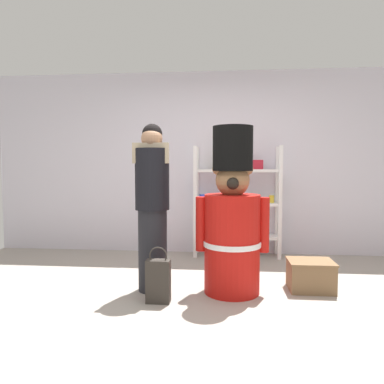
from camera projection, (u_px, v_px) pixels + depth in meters
ground_plane at (202, 310)px, 3.13m from camera, size 6.40×6.40×0.00m
back_wall at (212, 163)px, 5.23m from camera, size 6.40×0.12×2.60m
merchandise_shelf at (237, 200)px, 5.01m from camera, size 1.19×0.35×1.53m
teddy_bear_guard at (232, 223)px, 3.55m from camera, size 0.72×0.57×1.64m
person_shopper at (152, 205)px, 3.60m from camera, size 0.36×0.34×1.67m
shopping_bag at (158, 280)px, 3.31m from camera, size 0.22×0.12×0.52m
display_crate at (311, 275)px, 3.64m from camera, size 0.45×0.36×0.30m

